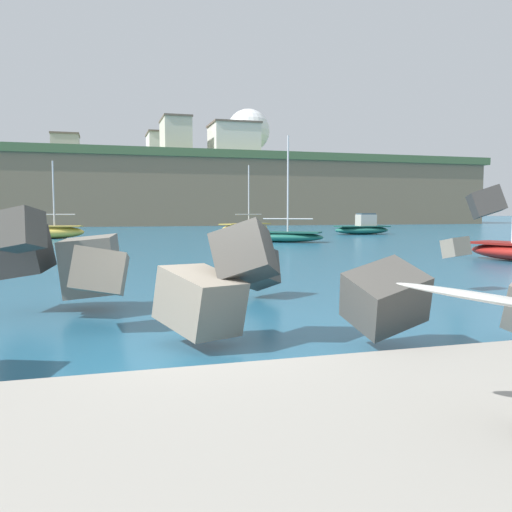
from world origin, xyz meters
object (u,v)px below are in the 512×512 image
(boat_near_left, at_px, (246,228))
(boat_near_right, at_px, (49,232))
(boat_mid_centre, at_px, (363,228))
(station_building_east, at_px, (175,136))
(station_building_central, at_px, (234,140))
(station_building_annex, at_px, (165,148))
(radar_dome, at_px, (248,133))
(station_building_west, at_px, (65,146))
(boat_near_centre, at_px, (282,236))

(boat_near_left, xyz_separation_m, boat_near_right, (-17.67, -5.92, 0.03))
(boat_mid_centre, relative_size, station_building_east, 0.65)
(station_building_central, xyz_separation_m, station_building_annex, (-8.96, 18.22, 0.31))
(boat_mid_centre, xyz_separation_m, radar_dome, (4.54, 57.21, 16.77))
(boat_near_left, height_order, station_building_west, station_building_west)
(station_building_central, bearing_deg, radar_dome, 67.02)
(station_building_west, height_order, station_building_east, station_building_east)
(station_building_annex, bearing_deg, radar_dome, -5.89)
(boat_near_centre, relative_size, boat_near_right, 1.21)
(boat_near_centre, xyz_separation_m, radar_dome, (15.93, 67.06, 16.93))
(boat_near_left, bearing_deg, radar_dome, 74.40)
(boat_near_centre, bearing_deg, boat_mid_centre, 40.85)
(station_building_central, distance_m, station_building_annex, 20.31)
(station_building_east, xyz_separation_m, station_building_annex, (0.27, 16.54, -0.04))
(boat_mid_centre, relative_size, station_building_annex, 0.66)
(boat_near_left, bearing_deg, station_building_west, 112.52)
(station_building_west, bearing_deg, boat_near_left, -67.48)
(boat_near_centre, distance_m, station_building_east, 53.95)
(boat_near_centre, height_order, station_building_west, station_building_west)
(boat_near_right, distance_m, station_building_central, 49.74)
(station_building_west, height_order, station_building_annex, station_building_annex)
(boat_near_right, xyz_separation_m, boat_mid_centre, (27.52, 0.25, 0.05))
(boat_near_left, bearing_deg, station_building_central, 78.12)
(boat_near_left, bearing_deg, boat_near_right, -161.47)
(station_building_annex, bearing_deg, station_building_west, -159.15)
(station_building_west, bearing_deg, radar_dome, 8.57)
(boat_near_left, relative_size, station_building_annex, 0.82)
(boat_near_centre, height_order, boat_mid_centre, boat_near_centre)
(radar_dome, relative_size, station_building_central, 1.39)
(boat_near_left, height_order, boat_mid_centre, boat_near_left)
(station_building_west, bearing_deg, station_building_annex, 20.85)
(boat_mid_centre, bearing_deg, station_building_east, 105.49)
(radar_dome, bearing_deg, boat_mid_centre, -94.53)
(boat_near_right, relative_size, station_building_annex, 0.75)
(boat_near_centre, height_order, station_building_central, station_building_central)
(station_building_central, bearing_deg, boat_near_centre, -100.00)
(radar_dome, height_order, station_building_central, radar_dome)
(boat_near_centre, relative_size, station_building_central, 0.95)
(station_building_central, bearing_deg, station_building_annex, 116.19)
(boat_near_centre, bearing_deg, station_building_east, 90.37)
(boat_near_left, xyz_separation_m, boat_near_centre, (-1.54, -15.53, -0.09))
(boat_mid_centre, distance_m, radar_dome, 59.79)
(boat_near_centre, xyz_separation_m, station_building_east, (-0.34, 52.17, 13.74))
(boat_near_centre, distance_m, radar_dome, 70.98)
(boat_near_left, xyz_separation_m, station_building_annex, (-1.61, 53.18, 13.60))
(boat_near_left, height_order, radar_dome, radar_dome)
(boat_near_centre, distance_m, station_building_west, 65.73)
(boat_near_centre, bearing_deg, radar_dome, 76.64)
(radar_dome, xyz_separation_m, station_building_east, (-16.27, -14.89, -3.20))
(radar_dome, xyz_separation_m, station_building_central, (-7.03, -16.57, -3.55))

